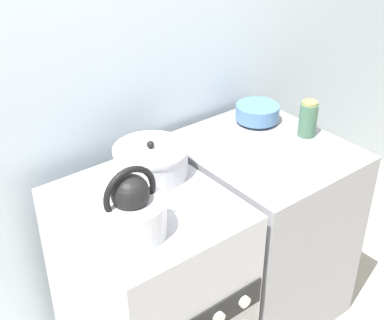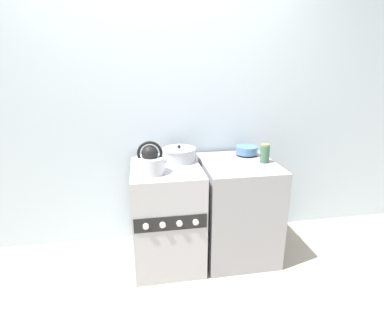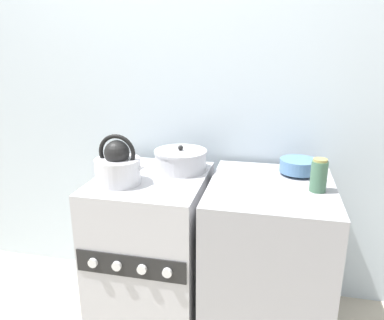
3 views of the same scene
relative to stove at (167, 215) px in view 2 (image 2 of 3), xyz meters
The scene contains 8 objects.
ground_plane 0.52m from the stove, 90.00° to the right, with size 12.00×12.00×0.00m, color #B2A893.
wall_back 0.94m from the stove, 90.00° to the left, with size 7.00×0.06×2.50m.
stove is the anchor object (origin of this frame).
counter 0.60m from the stove, ahead, with size 0.60×0.68×0.83m.
kettle 0.53m from the stove, 136.73° to the right, with size 0.27×0.22×0.24m.
cooking_pot 0.51m from the stove, 48.77° to the left, with size 0.28×0.28×0.14m.
enamel_bowl 0.89m from the stove, 15.93° to the left, with size 0.19×0.19×0.08m.
storage_jar 0.95m from the stove, ahead, with size 0.07×0.07×0.15m.
Camera 2 is at (-0.17, -1.90, 1.60)m, focal length 28.00 mm.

